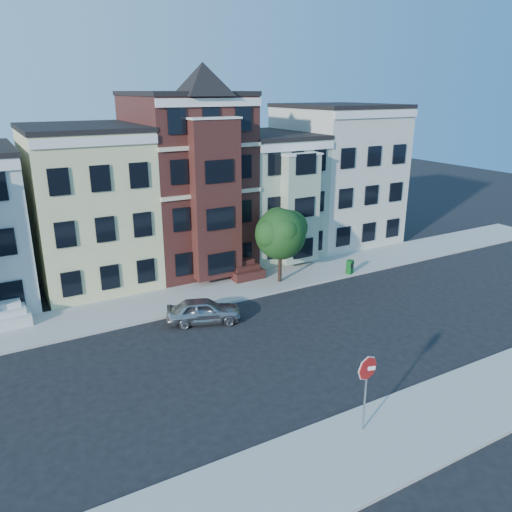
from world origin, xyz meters
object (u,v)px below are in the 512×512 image
street_tree (280,237)px  parked_car (204,311)px  stop_sign (366,389)px  newspaper_box (350,267)px

street_tree → parked_car: bearing=-156.9°
parked_car → stop_sign: stop_sign is taller
newspaper_box → stop_sign: size_ratio=0.28×
parked_car → stop_sign: 11.84m
street_tree → parked_car: (-6.83, -2.91, -2.52)m
stop_sign → newspaper_box: bearing=68.1°
stop_sign → parked_car: bearing=112.7°
newspaper_box → stop_sign: 17.13m
newspaper_box → stop_sign: bearing=-151.8°
parked_car → newspaper_box: (11.88, 1.78, -0.06)m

